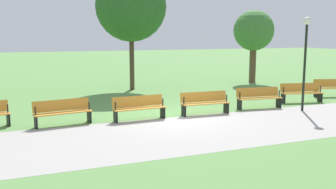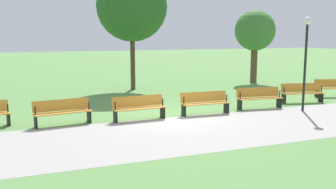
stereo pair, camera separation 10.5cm
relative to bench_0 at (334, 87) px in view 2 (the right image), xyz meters
name	(u,v)px [view 2 (the right image)]	position (x,y,z in m)	size (l,w,h in m)	color
ground_plane	(174,117)	(9.50, 1.50, -0.48)	(120.00, 120.00, 0.00)	#5B8C47
path_paving	(200,131)	(9.50, 3.74, -0.48)	(34.00, 4.51, 0.01)	#A39E99
bench_0	(334,87)	(0.00, 0.00, 0.00)	(2.04, 1.04, 0.89)	orange
bench_1	(302,92)	(2.66, 0.70, 0.00)	(2.04, 0.88, 0.89)	orange
bench_2	(259,97)	(5.38, 1.16, 0.00)	(2.03, 0.72, 0.89)	orange
bench_3	(205,102)	(8.12, 1.40, 0.00)	(2.01, 0.56, 0.89)	orange
bench_4	(139,107)	(10.88, 1.40, 0.00)	(2.01, 0.56, 0.89)	orange
bench_5	(62,111)	(13.63, 1.16, 0.00)	(2.03, 0.72, 0.89)	orange
tree_0	(132,6)	(8.82, -6.33, 4.25)	(4.00, 4.00, 6.74)	#4C3828
tree_2	(255,31)	(0.48, -6.47, 2.89)	(2.63, 2.63, 4.74)	brown
lamp_post	(306,46)	(4.03, 2.36, 2.22)	(0.32, 0.32, 3.87)	black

